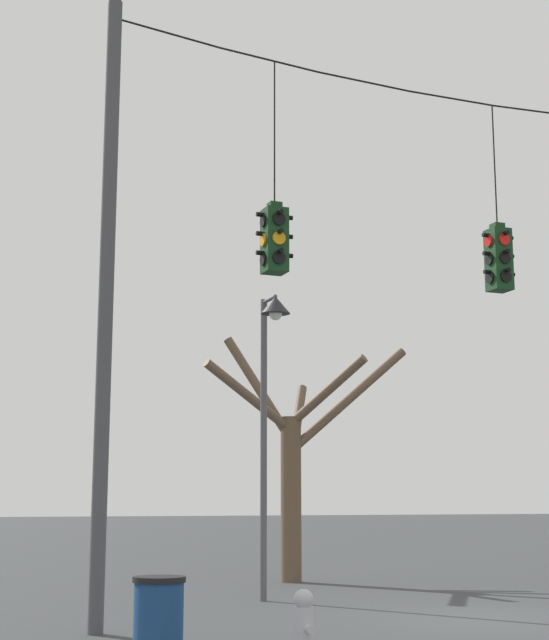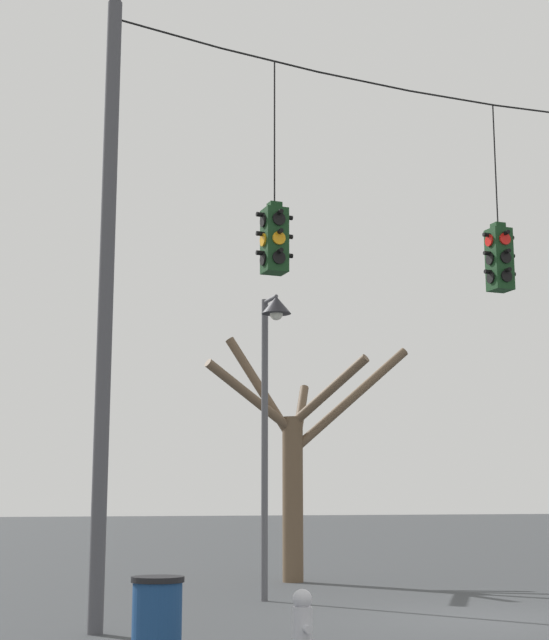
{
  "view_description": "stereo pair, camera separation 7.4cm",
  "coord_description": "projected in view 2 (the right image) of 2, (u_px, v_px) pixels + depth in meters",
  "views": [
    {
      "loc": [
        -8.4,
        -12.75,
        1.71
      ],
      "look_at": [
        -3.19,
        0.48,
        4.35
      ],
      "focal_mm": 55.0,
      "sensor_mm": 36.0,
      "label": 1
    },
    {
      "loc": [
        -8.33,
        -12.77,
        1.71
      ],
      "look_at": [
        -3.19,
        0.48,
        4.35
      ],
      "focal_mm": 55.0,
      "sensor_mm": 36.0,
      "label": 2
    }
  ],
  "objects": [
    {
      "name": "ground_plane",
      "position": [
        489.0,
        620.0,
        14.36
      ],
      "size": [
        200.0,
        200.0,
        0.0
      ],
      "primitive_type": "plane",
      "color": "#383A3D"
    },
    {
      "name": "fire_hydrant",
      "position": [
        302.0,
        624.0,
        10.81
      ],
      "size": [
        0.22,
        0.3,
        0.75
      ],
      "color": "silver",
      "rests_on": "ground_plane"
    },
    {
      "name": "traffic_light_over_intersection",
      "position": [
        275.0,
        239.0,
        14.69
      ],
      "size": [
        0.58,
        0.58,
        3.37
      ],
      "color": "#143819"
    },
    {
      "name": "span_wire",
      "position": [
        453.0,
        91.0,
        16.34
      ],
      "size": [
        11.42,
        0.03,
        0.39
      ],
      "color": "black"
    },
    {
      "name": "utility_pole_left",
      "position": [
        106.0,
        296.0,
        13.6
      ],
      "size": [
        0.21,
        0.21,
        9.06
      ],
      "color": "#4C4C51",
      "rests_on": "ground_plane"
    },
    {
      "name": "street_lamp",
      "position": [
        271.0,
        366.0,
        17.46
      ],
      "size": [
        0.53,
        0.9,
        5.36
      ],
      "color": "#515156",
      "rests_on": "ground_plane"
    },
    {
      "name": "traffic_light_near_right_pole",
      "position": [
        499.0,
        258.0,
        16.11
      ],
      "size": [
        0.58,
        0.58,
        3.22
      ],
      "color": "#143819"
    },
    {
      "name": "bare_tree",
      "position": [
        296.0,
        456.0,
        21.48
      ],
      "size": [
        4.91,
        2.77,
        5.35
      ],
      "color": "brown",
      "rests_on": "ground_plane"
    },
    {
      "name": "trash_bin",
      "position": [
        157.0,
        620.0,
        10.44
      ],
      "size": [
        0.58,
        0.58,
        0.92
      ],
      "color": "navy",
      "rests_on": "ground_plane"
    }
  ]
}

